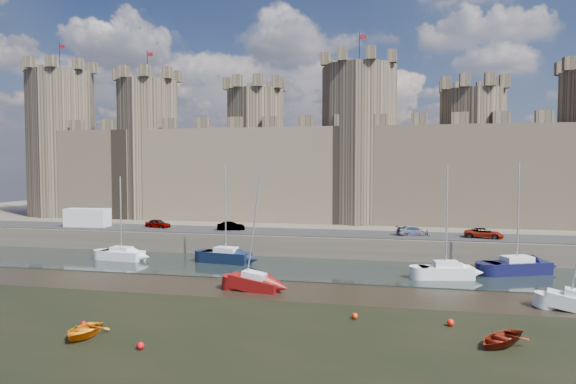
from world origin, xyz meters
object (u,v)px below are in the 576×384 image
object	(u,v)px
sailboat_0	(121,254)
sailboat_2	(446,271)
car_2	(414,231)
car_3	(484,234)
sailboat_4	(254,282)
car_0	(158,224)
dinghy_0	(83,331)
sailboat_3	(517,266)
sailboat_1	(226,256)
car_1	(231,226)
van	(87,218)

from	to	relation	value
sailboat_0	sailboat_2	world-z (taller)	sailboat_2
car_2	car_3	bearing A→B (deg)	-114.06
sailboat_2	sailboat_4	world-z (taller)	sailboat_2
car_0	sailboat_4	world-z (taller)	sailboat_4
car_2	sailboat_0	distance (m)	34.45
car_0	dinghy_0	xyz separation A→B (m)	(12.09, -34.66, -2.74)
car_0	dinghy_0	bearing A→B (deg)	-146.86
sailboat_4	sailboat_3	bearing A→B (deg)	34.88
car_3	car_0	bearing A→B (deg)	100.32
car_2	sailboat_2	distance (m)	12.53
car_2	sailboat_4	world-z (taller)	sailboat_4
dinghy_0	sailboat_1	bearing A→B (deg)	81.96
dinghy_0	car_2	bearing A→B (deg)	51.69
car_1	van	bearing A→B (deg)	72.64
car_0	sailboat_2	size ratio (longest dim) A/B	0.33
car_1	van	size ratio (longest dim) A/B	0.61
car_2	sailboat_0	size ratio (longest dim) A/B	0.43
car_1	sailboat_1	distance (m)	9.40
van	sailboat_3	world-z (taller)	sailboat_3
dinghy_0	van	bearing A→B (deg)	116.89
sailboat_2	car_2	bearing A→B (deg)	91.30
sailboat_2	van	bearing A→B (deg)	154.64
car_2	van	xyz separation A→B (m)	(-43.42, -0.58, 0.68)
sailboat_1	car_3	bearing A→B (deg)	24.75
sailboat_1	car_2	bearing A→B (deg)	31.94
car_1	sailboat_4	bearing A→B (deg)	-174.98
car_2	sailboat_4	bearing A→B (deg)	125.94
sailboat_0	sailboat_1	distance (m)	12.35
car_2	sailboat_1	world-z (taller)	sailboat_1
sailboat_1	sailboat_3	world-z (taller)	sailboat_3
sailboat_1	sailboat_3	distance (m)	30.52
sailboat_2	sailboat_3	distance (m)	8.16
sailboat_3	car_2	bearing A→B (deg)	117.59
car_0	car_3	distance (m)	41.33
sailboat_0	sailboat_2	xyz separation A→B (m)	(35.65, -2.20, 0.09)
car_2	sailboat_1	size ratio (longest dim) A/B	0.37
car_0	sailboat_0	xyz separation A→B (m)	(0.54, -10.25, -2.35)
car_1	van	xyz separation A→B (m)	(-20.42, -0.54, 0.69)
car_3	car_1	bearing A→B (deg)	100.66
car_1	car_2	distance (m)	23.00
car_2	van	distance (m)	43.43
sailboat_1	sailboat_4	size ratio (longest dim) A/B	1.07
van	sailboat_0	bearing A→B (deg)	-45.58
sailboat_2	sailboat_3	bearing A→B (deg)	16.99
sailboat_4	car_1	bearing A→B (deg)	122.04
van	sailboat_0	distance (m)	14.31
car_2	sailboat_2	bearing A→B (deg)	173.50
sailboat_2	car_3	bearing A→B (deg)	54.26
car_0	sailboat_3	bearing A→B (deg)	-87.26
sailboat_1	dinghy_0	bearing A→B (deg)	-83.03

